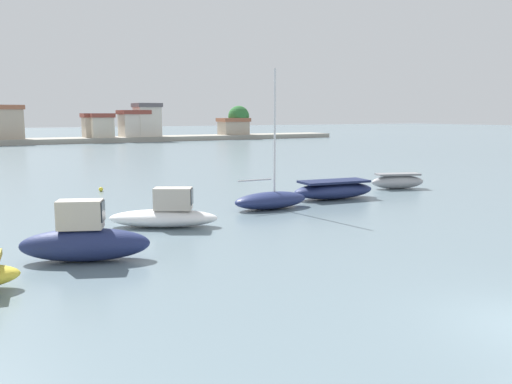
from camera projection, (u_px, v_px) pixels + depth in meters
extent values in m
ellipsoid|color=navy|center=(85.00, 245.00, 17.62)|extent=(4.38, 2.82, 1.08)
cube|color=#BCB2A3|center=(80.00, 214.00, 17.46)|extent=(1.59, 1.23, 0.94)
cube|color=black|center=(102.00, 211.00, 17.54)|extent=(0.33, 0.66, 0.66)
ellipsoid|color=white|center=(163.00, 218.00, 22.97)|extent=(4.78, 3.56, 0.75)
cube|color=#BCB2A3|center=(173.00, 199.00, 22.86)|extent=(1.78, 1.49, 0.94)
cube|color=black|center=(191.00, 196.00, 22.85)|extent=(0.43, 0.69, 0.66)
ellipsoid|color=navy|center=(271.00, 200.00, 27.37)|extent=(4.07, 1.62, 0.86)
cylinder|color=silver|center=(275.00, 131.00, 26.97)|extent=(0.10, 0.10, 6.15)
cylinder|color=#B7B7BC|center=(255.00, 180.00, 26.77)|extent=(1.88, 0.09, 0.08)
ellipsoid|color=navy|center=(334.00, 191.00, 30.60)|extent=(5.12, 2.39, 0.93)
cube|color=#161E41|center=(334.00, 181.00, 30.52)|extent=(4.10, 1.99, 0.13)
ellipsoid|color=#9E9EA3|center=(398.00, 182.00, 34.75)|extent=(3.68, 2.20, 0.87)
cube|color=slate|center=(398.00, 174.00, 34.68)|extent=(2.95, 1.80, 0.12)
sphere|color=white|center=(384.00, 180.00, 38.19)|extent=(0.28, 0.28, 0.28)
sphere|color=yellow|center=(101.00, 189.00, 33.51)|extent=(0.27, 0.27, 0.27)
cube|color=#9E998C|center=(33.00, 141.00, 87.21)|extent=(113.84, 7.13, 0.82)
cube|color=#B2A38E|center=(7.00, 124.00, 85.53)|extent=(4.87, 3.61, 4.70)
cube|color=#995B42|center=(5.00, 107.00, 85.15)|extent=(5.36, 3.97, 0.70)
cube|color=#B2A38E|center=(96.00, 127.00, 92.50)|extent=(4.11, 3.46, 3.39)
cube|color=brown|center=(95.00, 115.00, 92.21)|extent=(4.52, 3.80, 0.70)
cube|color=beige|center=(101.00, 127.00, 91.97)|extent=(3.55, 4.81, 3.39)
cube|color=brown|center=(100.00, 115.00, 91.68)|extent=(3.91, 5.29, 0.70)
cube|color=beige|center=(134.00, 125.00, 95.09)|extent=(4.48, 4.79, 3.94)
cube|color=brown|center=(133.00, 112.00, 94.76)|extent=(4.92, 5.27, 0.70)
cube|color=beige|center=(147.00, 122.00, 95.93)|extent=(3.91, 4.55, 5.17)
cube|color=#565156|center=(147.00, 105.00, 95.51)|extent=(4.30, 5.00, 0.70)
cube|color=#B2A38E|center=(233.00, 128.00, 104.81)|extent=(5.15, 3.78, 2.51)
cube|color=#995B42|center=(233.00, 120.00, 104.58)|extent=(5.66, 4.15, 0.70)
cylinder|color=brown|center=(239.00, 130.00, 105.37)|extent=(0.36, 0.36, 1.86)
sphere|color=#2D6B33|center=(239.00, 116.00, 105.00)|extent=(4.13, 4.13, 4.13)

